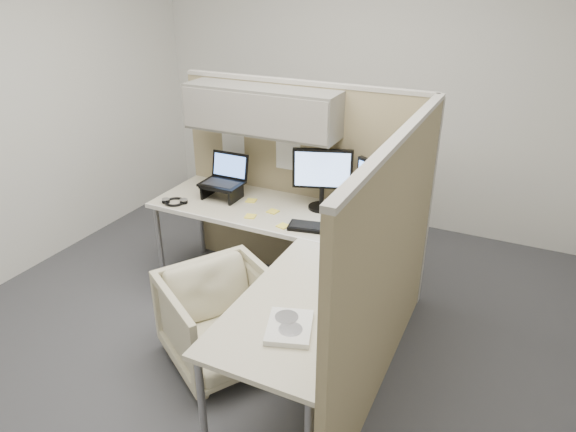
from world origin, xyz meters
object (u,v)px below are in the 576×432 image
at_px(keyboard, 320,228).
at_px(office_chair, 222,316).
at_px(monitor_left, 322,174).
at_px(desk, 283,246).

bearing_deg(keyboard, office_chair, -129.61).
bearing_deg(monitor_left, desk, -112.09).
distance_m(office_chair, monitor_left, 1.25).
xyz_separation_m(desk, keyboard, (0.16, 0.25, 0.05)).
relative_size(desk, keyboard, 4.49).
bearing_deg(desk, keyboard, 56.59).
relative_size(monitor_left, keyboard, 1.05).
distance_m(desk, office_chair, 0.61).
bearing_deg(monitor_left, office_chair, -122.24).
bearing_deg(desk, monitor_left, 86.73).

